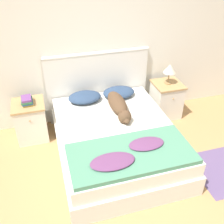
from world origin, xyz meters
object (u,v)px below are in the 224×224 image
at_px(nightstand_right, 166,99).
at_px(bed, 116,141).
at_px(dog, 119,105).
at_px(table_lamp, 170,69).
at_px(book_stack, 27,101).
at_px(pillow_right, 119,92).
at_px(nightstand_left, 31,120).
at_px(pillow_left, 85,97).

bearing_deg(nightstand_right, bed, -146.57).
bearing_deg(dog, table_lamp, 22.24).
relative_size(book_stack, table_lamp, 0.70).
xyz_separation_m(pillow_right, dog, (-0.13, -0.40, 0.03)).
bearing_deg(dog, pillow_right, 72.16).
bearing_deg(pillow_right, nightstand_right, -1.60).
distance_m(nightstand_left, table_lamp, 2.23).
distance_m(nightstand_left, pillow_right, 1.37).
xyz_separation_m(dog, book_stack, (-1.22, 0.36, 0.07)).
relative_size(dog, book_stack, 3.75).
distance_m(dog, table_lamp, 1.06).
distance_m(nightstand_left, book_stack, 0.35).
xyz_separation_m(bed, nightstand_left, (-1.08, 0.72, 0.06)).
relative_size(nightstand_left, pillow_left, 1.20).
bearing_deg(dog, nightstand_left, 162.86).
bearing_deg(pillow_left, nightstand_left, -178.40).
xyz_separation_m(book_stack, table_lamp, (2.17, 0.02, 0.19)).
relative_size(nightstand_right, pillow_right, 1.20).
relative_size(nightstand_left, table_lamp, 1.81).
bearing_deg(nightstand_right, nightstand_left, 180.00).
distance_m(nightstand_right, pillow_left, 1.37).
height_order(nightstand_left, book_stack, book_stack).
bearing_deg(book_stack, nightstand_right, 0.32).
height_order(pillow_left, pillow_right, same).
xyz_separation_m(bed, pillow_right, (0.27, 0.74, 0.31)).
height_order(pillow_right, dog, dog).
relative_size(nightstand_left, book_stack, 2.59).
distance_m(pillow_right, dog, 0.42).
bearing_deg(pillow_right, bed, -109.81).
relative_size(bed, pillow_right, 3.94).
bearing_deg(pillow_left, bed, -70.19).
xyz_separation_m(nightstand_right, table_lamp, (0.00, 0.01, 0.54)).
xyz_separation_m(nightstand_left, nightstand_right, (2.17, 0.00, 0.00)).
distance_m(pillow_left, book_stack, 0.82).
bearing_deg(nightstand_left, pillow_right, 0.97).
distance_m(pillow_left, table_lamp, 1.38).
xyz_separation_m(pillow_right, table_lamp, (0.82, -0.01, 0.29)).
relative_size(nightstand_left, dog, 0.69).
distance_m(nightstand_left, pillow_left, 0.85).
bearing_deg(nightstand_right, pillow_left, 179.03).
distance_m(book_stack, table_lamp, 2.17).
bearing_deg(book_stack, nightstand_left, 97.53).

